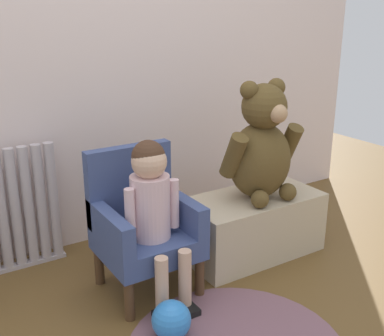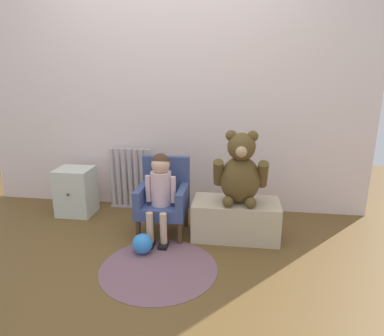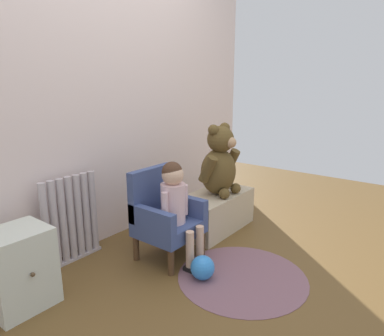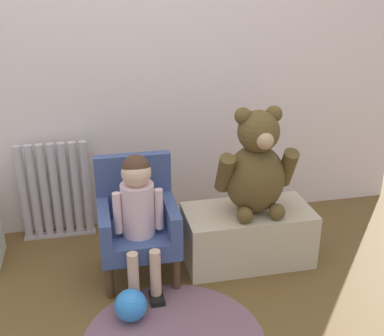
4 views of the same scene
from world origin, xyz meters
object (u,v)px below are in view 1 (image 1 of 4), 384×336
toy_ball (171,320)px  large_teddy_bear (261,147)px  child_figure (153,200)px  low_bench (252,225)px  child_armchair (142,223)px  radiator (15,210)px

toy_ball → large_teddy_bear: bearing=26.3°
child_figure → low_bench: size_ratio=1.01×
child_armchair → toy_ball: size_ratio=4.12×
low_bench → large_teddy_bear: 0.42m
child_figure → toy_ball: (-0.08, -0.29, -0.39)m
child_figure → low_bench: 0.69m
child_armchair → low_bench: size_ratio=0.90×
child_armchair → child_figure: 0.19m
radiator → child_figure: size_ratio=0.86×
child_armchair → toy_ball: (-0.08, -0.40, -0.23)m
large_teddy_bear → toy_ball: (-0.72, -0.36, -0.50)m
child_figure → toy_ball: bearing=-106.0°
child_armchair → large_teddy_bear: (0.64, -0.04, 0.27)m
low_bench → radiator: bearing=154.9°
child_figure → large_teddy_bear: bearing=5.8°
child_armchair → low_bench: child_armchair is taller
radiator → child_armchair: size_ratio=0.96×
radiator → large_teddy_bear: size_ratio=1.04×
child_figure → radiator: bearing=127.5°
radiator → child_figure: child_figure is taller
child_figure → low_bench: (0.62, 0.08, -0.31)m
radiator → large_teddy_bear: 1.23m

